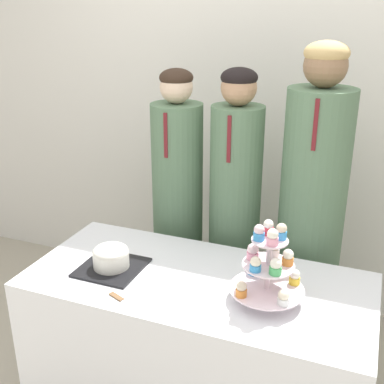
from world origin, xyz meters
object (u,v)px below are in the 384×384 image
Objects in this scene: cake_knife at (124,301)px; student_1 at (234,225)px; round_cake at (111,258)px; cupcake_stand at (268,265)px; student_2 at (310,227)px; student_0 at (178,218)px.

student_1 is at bearing 98.31° from cake_knife.
round_cake is 0.69m from cupcake_stand.
student_2 reaches higher than round_cake.
cake_knife is at bearing -125.47° from student_2.
student_1 is 0.92× the size of student_2.
student_0 is 0.32m from student_1.
cupcake_stand reaches higher than cake_knife.
student_2 is (0.75, 0.60, 0.01)m from round_cake.
student_2 is at bearing 83.29° from cupcake_stand.
cupcake_stand is 0.69m from student_1.
cake_knife is 0.57m from cupcake_stand.
round_cake is 0.16× the size of student_2.
student_1 is (0.32, -0.00, 0.01)m from student_0.
cake_knife is at bearing -103.59° from student_1.
cake_knife is 0.15× the size of student_1.
student_2 is at bearing 76.43° from cake_knife.
student_1 is (0.20, 0.81, 0.01)m from cake_knife.
student_0 is at bearing 85.11° from round_cake.
round_cake is 0.81× the size of cupcake_stand.
student_0 is 0.99× the size of student_1.
student_2 is at bearing 0.00° from student_0.
cupcake_stand is 0.61m from student_2.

